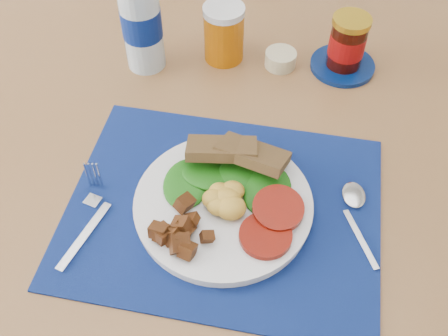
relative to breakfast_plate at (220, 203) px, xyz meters
name	(u,v)px	position (x,y,z in m)	size (l,w,h in m)	color
table	(164,137)	(-0.12, 0.23, -0.11)	(1.40, 0.90, 0.75)	brown
placemat	(223,209)	(0.01, 0.00, -0.02)	(0.48, 0.38, 0.00)	black
breakfast_plate	(220,203)	(0.00, 0.00, 0.00)	(0.27, 0.27, 0.07)	silver
fork	(90,213)	(-0.20, -0.01, -0.02)	(0.06, 0.18, 0.00)	#B2B5BA
spoon	(356,210)	(0.21, 0.01, -0.02)	(0.04, 0.16, 0.00)	#B2B5BA
water_bottle	(140,14)	(-0.16, 0.35, 0.09)	(0.08, 0.08, 0.26)	#ADBFCC
juice_glass	(224,35)	(0.00, 0.38, 0.03)	(0.08, 0.08, 0.11)	#B15704
ramekin	(281,59)	(0.11, 0.35, -0.01)	(0.06, 0.06, 0.03)	#C4B990
jam_on_saucer	(346,47)	(0.23, 0.35, 0.03)	(0.13, 0.13, 0.11)	#051A51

